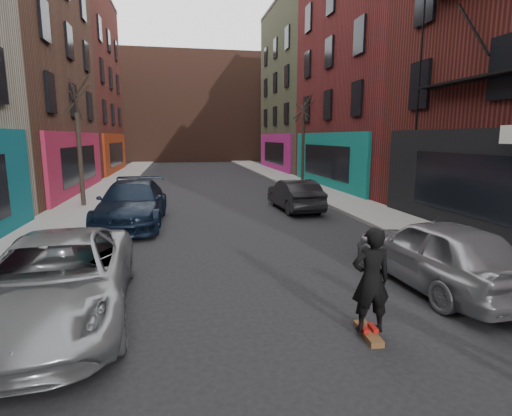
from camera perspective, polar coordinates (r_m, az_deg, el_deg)
name	(u,v)px	position (r m, az deg, el deg)	size (l,w,h in m)	color
sidewalk_left	(119,180)	(31.78, -18.93, 3.87)	(2.50, 84.00, 0.13)	gray
sidewalk_right	(280,176)	(32.50, 3.51, 4.52)	(2.50, 84.00, 0.13)	gray
buildings_right	(506,34)	(23.62, 32.09, 20.30)	(12.00, 56.00, 16.00)	#4C2D20
building_far	(190,109)	(57.47, -9.38, 13.77)	(40.00, 10.00, 14.00)	#47281E
tree_left_far	(78,134)	(19.80, -24.05, 9.69)	(2.00, 2.00, 6.50)	black
tree_right_far	(303,132)	(26.56, 6.77, 10.70)	(2.00, 2.00, 6.80)	black
parked_left_far	(56,279)	(8.03, -26.62, -9.07)	(2.47, 5.36, 1.49)	gray
parked_left_end	(132,203)	(15.45, -17.26, 0.64)	(2.27, 5.58, 1.62)	black
parked_right_far	(438,252)	(9.55, 24.52, -5.80)	(1.81, 4.50, 1.53)	#94959C
parked_right_end	(295,195)	(17.88, 5.53, 1.89)	(1.45, 4.17, 1.37)	black
skateboard	(368,333)	(7.13, 15.72, -16.85)	(0.22, 0.80, 0.10)	brown
skateboarder	(371,280)	(6.76, 16.10, -9.86)	(0.64, 0.42, 1.74)	black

